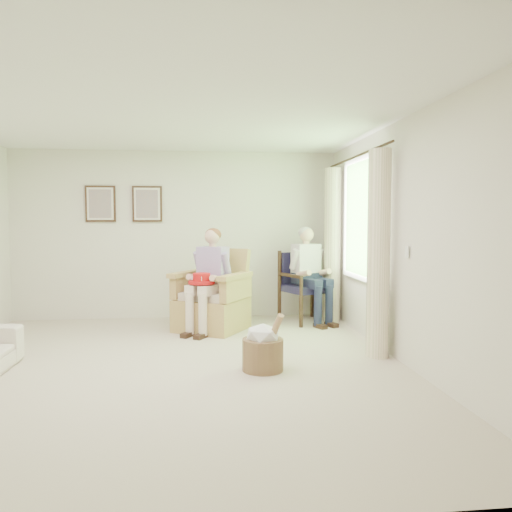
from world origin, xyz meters
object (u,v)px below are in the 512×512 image
at_px(wicker_armchair, 211,304).
at_px(person_wicker, 212,272).
at_px(person_dark, 308,267).
at_px(red_hat, 202,280).
at_px(hatbox, 263,347).
at_px(wood_armchair, 306,283).

bearing_deg(wicker_armchair, person_wicker, -58.63).
relative_size(person_wicker, person_dark, 0.99).
distance_m(person_dark, red_hat, 1.69).
bearing_deg(red_hat, person_dark, 21.20).
bearing_deg(hatbox, wood_armchair, 68.66).
height_order(wood_armchair, red_hat, wood_armchair).
xyz_separation_m(wicker_armchair, wood_armchair, (1.44, 0.47, 0.21)).
bearing_deg(person_wicker, wicker_armchair, 121.37).
xyz_separation_m(person_wicker, hatbox, (0.48, -1.85, -0.58)).
bearing_deg(red_hat, wicker_armchair, 66.57).
relative_size(wicker_armchair, red_hat, 3.23).
height_order(person_dark, red_hat, person_dark).
height_order(person_wicker, person_dark, person_dark).
height_order(person_wicker, red_hat, person_wicker).
xyz_separation_m(person_wicker, red_hat, (-0.14, -0.16, -0.08)).
height_order(wicker_armchair, wood_armchair, wicker_armchair).
xyz_separation_m(wood_armchair, person_dark, (0.00, -0.17, 0.26)).
xyz_separation_m(person_wicker, person_dark, (1.44, 0.45, 0.01)).
height_order(wood_armchair, person_wicker, person_wicker).
relative_size(wicker_armchair, hatbox, 1.83).
bearing_deg(wood_armchair, red_hat, -176.97).
bearing_deg(person_dark, wicker_armchair, 168.36).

